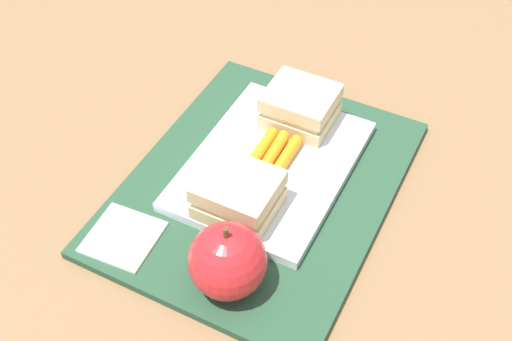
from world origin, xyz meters
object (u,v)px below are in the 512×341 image
food_tray (271,165)px  apple (227,261)px  paper_napkin (123,237)px  sandwich_half_right (238,194)px  sandwich_half_left (300,106)px  carrot_sticks_bundle (271,157)px

food_tray → apple: bearing=11.3°
apple → paper_napkin: bearing=-89.6°
apple → sandwich_half_right: bearing=-158.6°
food_tray → sandwich_half_right: size_ratio=2.88×
sandwich_half_left → paper_napkin: sandwich_half_left is taller
sandwich_half_left → sandwich_half_right: size_ratio=1.00×
sandwich_half_left → paper_napkin: (0.24, -0.09, -0.03)m
apple → paper_napkin: (0.00, -0.13, -0.04)m
sandwich_half_left → carrot_sticks_bundle: size_ratio=1.03×
sandwich_half_left → sandwich_half_right: bearing=0.0°
sandwich_half_left → sandwich_half_right: same height
sandwich_half_left → sandwich_half_right: (0.16, 0.00, 0.00)m
sandwich_half_left → paper_napkin: 0.26m
carrot_sticks_bundle → apple: size_ratio=0.89×
sandwich_half_left → food_tray: bearing=0.0°
carrot_sticks_bundle → apple: (0.16, 0.03, 0.02)m
sandwich_half_left → carrot_sticks_bundle: 0.08m
paper_napkin → apple: bearing=90.4°
food_tray → sandwich_half_left: size_ratio=2.88×
food_tray → sandwich_half_right: (0.08, 0.00, 0.03)m
carrot_sticks_bundle → paper_napkin: 0.19m
carrot_sticks_bundle → paper_napkin: bearing=-30.4°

